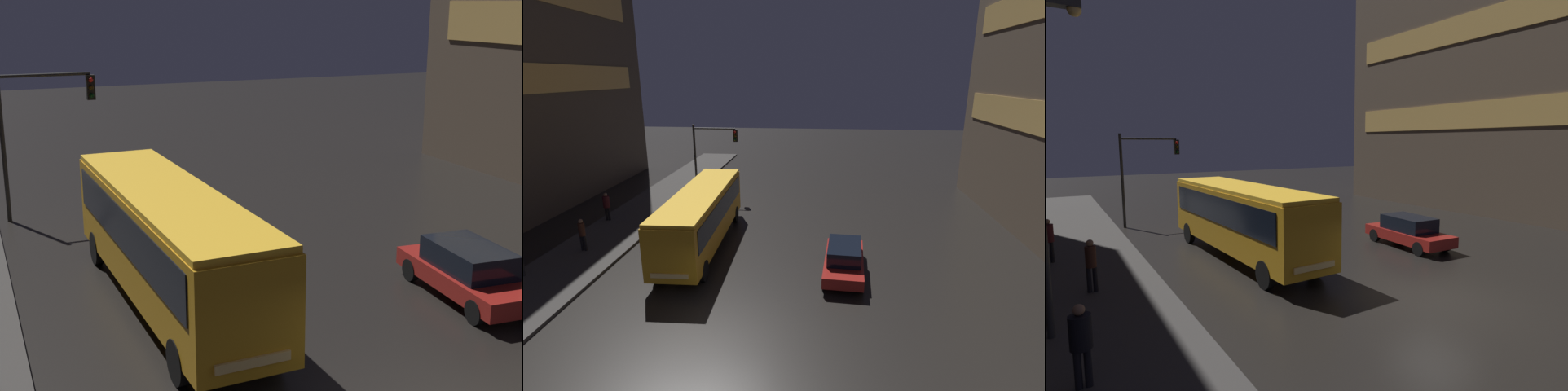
{
  "view_description": "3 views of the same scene",
  "coord_description": "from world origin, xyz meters",
  "views": [
    {
      "loc": [
        -7.8,
        -9.51,
        7.71
      ],
      "look_at": [
        0.36,
        10.17,
        2.02
      ],
      "focal_mm": 50.0,
      "sensor_mm": 36.0,
      "label": 1
    },
    {
      "loc": [
        3.25,
        -12.44,
        8.99
      ],
      "look_at": [
        0.98,
        10.09,
        2.31
      ],
      "focal_mm": 28.0,
      "sensor_mm": 36.0,
      "label": 2
    },
    {
      "loc": [
        -10.17,
        -8.35,
        4.97
      ],
      "look_at": [
        0.69,
        8.64,
        2.36
      ],
      "focal_mm": 28.0,
      "sensor_mm": 36.0,
      "label": 3
    }
  ],
  "objects": [
    {
      "name": "car_taxi",
      "position": [
        4.31,
        5.22,
        0.75
      ],
      "size": [
        2.06,
        4.6,
        1.47
      ],
      "rotation": [
        0.0,
        0.0,
        3.08
      ],
      "color": "maroon",
      "rests_on": "ground"
    },
    {
      "name": "bus_near",
      "position": [
        -3.23,
        7.72,
        1.94
      ],
      "size": [
        2.69,
        10.84,
        3.14
      ],
      "rotation": [
        0.0,
        0.0,
        3.17
      ],
      "color": "orange",
      "rests_on": "ground"
    },
    {
      "name": "traffic_light_main",
      "position": [
        -5.32,
        17.3,
        3.78
      ],
      "size": [
        3.41,
        0.35,
        5.52
      ],
      "color": "#2D2D2D",
      "rests_on": "ground"
    }
  ]
}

